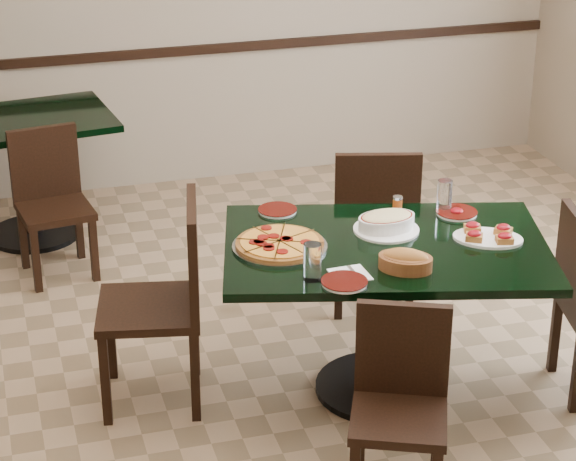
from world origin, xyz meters
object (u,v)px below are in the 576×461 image
object	(u,v)px
main_table	(385,281)
lasagna_casserole	(386,222)
chair_left	(169,292)
chair_near	(400,395)
pepperoni_pizza	(280,244)
bruschetta_platter	(488,235)
back_chair_near	(51,195)
back_table	(27,154)
chair_far	(375,220)
bread_basket	(405,261)

from	to	relation	value
main_table	lasagna_casserole	bearing A→B (deg)	83.89
chair_left	lasagna_casserole	size ratio (longest dim) A/B	3.25
chair_near	lasagna_casserole	bearing A→B (deg)	97.22
pepperoni_pizza	lasagna_casserole	bearing A→B (deg)	4.42
main_table	bruschetta_platter	distance (m)	0.50
back_chair_near	bruschetta_platter	distance (m)	2.54
pepperoni_pizza	bruschetta_platter	bearing A→B (deg)	-10.87
chair_near	pepperoni_pizza	xyz separation A→B (m)	(-0.27, 0.80, 0.33)
back_table	chair_left	distance (m)	2.05
chair_near	pepperoni_pizza	distance (m)	0.90
pepperoni_pizza	lasagna_casserole	world-z (taller)	lasagna_casserole
chair_near	lasagna_casserole	distance (m)	0.94
chair_far	bread_basket	size ratio (longest dim) A/B	3.30
chair_near	chair_left	size ratio (longest dim) A/B	0.82
bruschetta_platter	lasagna_casserole	bearing A→B (deg)	-179.79
pepperoni_pizza	bread_basket	bearing A→B (deg)	-38.01
bread_basket	back_chair_near	bearing A→B (deg)	155.43
back_chair_near	pepperoni_pizza	world-z (taller)	back_chair_near
chair_far	lasagna_casserole	world-z (taller)	chair_far
chair_left	back_chair_near	distance (m)	1.55
back_table	bruschetta_platter	size ratio (longest dim) A/B	2.89
pepperoni_pizza	bruschetta_platter	distance (m)	0.92
back_table	bread_basket	distance (m)	2.84
back_table	pepperoni_pizza	distance (m)	2.33
main_table	back_chair_near	world-z (taller)	back_chair_near
chair_left	lasagna_casserole	xyz separation A→B (m)	(0.99, -0.08, 0.25)
back_chair_near	chair_left	bearing A→B (deg)	-83.83
chair_left	bread_basket	xyz separation A→B (m)	(0.93, -0.47, 0.25)
bruschetta_platter	main_table	bearing A→B (deg)	-161.79
back_table	chair_near	bearing A→B (deg)	-74.61
chair_far	lasagna_casserole	bearing A→B (deg)	88.95
chair_near	chair_left	world-z (taller)	chair_left
chair_near	back_table	bearing A→B (deg)	136.22
chair_far	back_chair_near	distance (m)	1.82
chair_far	chair_left	distance (m)	1.29
back_chair_near	lasagna_casserole	distance (m)	2.12
pepperoni_pizza	bread_basket	distance (m)	0.57
chair_far	bread_basket	xyz separation A→B (m)	(-0.24, -1.02, 0.28)
bruschetta_platter	chair_near	bearing A→B (deg)	-107.42
back_table	bread_basket	bearing A→B (deg)	-67.65
chair_far	chair_near	size ratio (longest dim) A/B	1.15
chair_far	chair_left	xyz separation A→B (m)	(-1.17, -0.55, 0.03)
lasagna_casserole	chair_far	bearing A→B (deg)	68.20
chair_far	back_chair_near	world-z (taller)	chair_far
main_table	chair_near	xyz separation A→B (m)	(-0.19, -0.71, -0.13)
back_table	main_table	bearing A→B (deg)	-64.65
chair_far	pepperoni_pizza	distance (m)	0.99
back_chair_near	bread_basket	distance (m)	2.39
chair_near	bruschetta_platter	world-z (taller)	bruschetta_platter
pepperoni_pizza	bruschetta_platter	xyz separation A→B (m)	(0.91, -0.17, 0.01)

